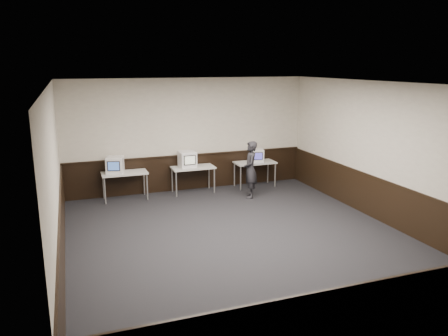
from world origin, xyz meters
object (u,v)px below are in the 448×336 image
object	(u,v)px
desk_center	(193,169)
emac_center	(187,159)
emac_left	(115,165)
person	(250,170)
desk_right	(255,164)
emac_right	(257,155)
desk_left	(125,175)

from	to	relation	value
desk_center	emac_center	xyz separation A→B (m)	(-0.15, 0.03, 0.29)
emac_left	person	bearing A→B (deg)	-1.20
emac_left	person	xyz separation A→B (m)	(3.48, -0.97, -0.19)
desk_right	emac_left	distance (m)	4.04
desk_center	emac_left	world-z (taller)	emac_left
emac_right	emac_center	bearing A→B (deg)	-163.81
desk_center	emac_center	bearing A→B (deg)	169.80
desk_center	person	size ratio (longest dim) A/B	0.77
desk_center	desk_right	world-z (taller)	same
emac_center	emac_left	bearing A→B (deg)	178.23
emac_center	emac_right	distance (m)	2.13
desk_center	emac_right	size ratio (longest dim) A/B	2.51
emac_center	emac_right	bearing A→B (deg)	-2.38
desk_center	emac_right	distance (m)	2.00
emac_right	desk_center	bearing A→B (deg)	-163.03
emac_right	person	size ratio (longest dim) A/B	0.31
desk_left	emac_left	world-z (taller)	emac_left
emac_left	person	distance (m)	3.62
desk_right	emac_right	world-z (taller)	emac_right
desk_right	emac_right	size ratio (longest dim) A/B	2.51
emac_right	desk_left	bearing A→B (deg)	-163.34
desk_left	emac_center	world-z (taller)	emac_center
emac_left	emac_center	size ratio (longest dim) A/B	1.10
desk_left	desk_center	xyz separation A→B (m)	(1.90, 0.00, 0.00)
emac_center	desk_left	bearing A→B (deg)	178.66
desk_left	person	distance (m)	3.39
desk_left	desk_center	size ratio (longest dim) A/B	1.00
desk_right	person	distance (m)	1.11
desk_left	person	world-z (taller)	person
desk_center	desk_left	bearing A→B (deg)	180.00
emac_right	emac_left	bearing A→B (deg)	-163.52
desk_left	emac_center	size ratio (longest dim) A/B	2.41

